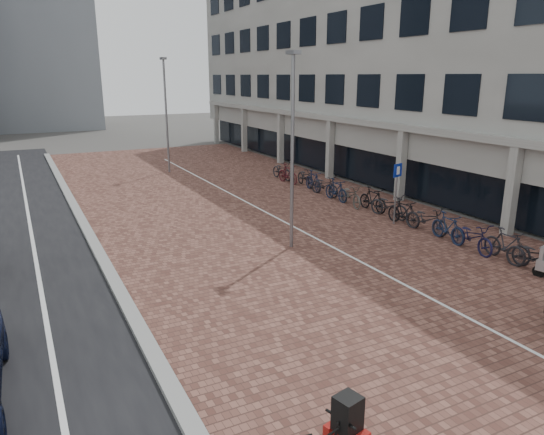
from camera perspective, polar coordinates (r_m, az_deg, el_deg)
The scene contains 10 objects.
ground at distance 12.21m, azimuth 13.23°, elevation -12.76°, with size 140.00×140.00×0.00m, color #474442.
plaza_brick at distance 22.78m, azimuth -2.38°, elevation 1.13°, with size 14.50×42.00×0.04m, color brown.
curb at distance 20.94m, azimuth -20.32°, elevation -1.00°, with size 0.35×42.00×0.14m, color gray.
lane_line at distance 20.85m, azimuth -25.47°, elevation -1.77°, with size 0.12×44.00×0.00m, color white.
parking_line at distance 22.86m, azimuth -1.92°, elevation 1.25°, with size 0.10×30.00×0.00m, color white.
office_building at distance 31.48m, azimuth 13.72°, elevation 20.22°, with size 8.40×40.00×15.00m.
parking_sign at distance 20.37m, azimuth 13.86°, elevation 3.67°, with size 0.50×0.19×2.46m.
lamp_near at distance 16.78m, azimuth 2.29°, elevation 7.06°, with size 0.12×0.12×6.44m, color slate.
lamp_far at distance 31.38m, azimuth -11.81°, elevation 11.02°, with size 0.12×0.12×6.69m, color slate.
bike_row at distance 22.38m, azimuth 10.88°, elevation 1.94°, with size 1.33×18.10×1.05m.
Camera 1 is at (-7.17, -8.05, 5.74)m, focal length 33.41 mm.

